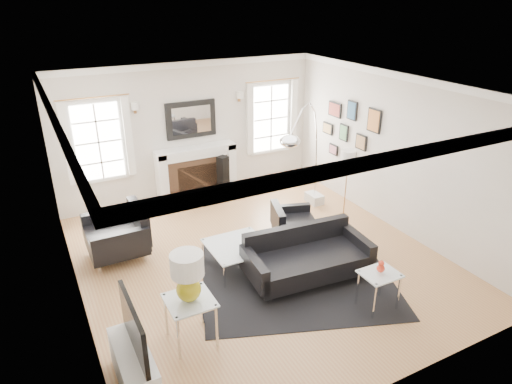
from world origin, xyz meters
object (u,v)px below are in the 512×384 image
fireplace (197,173)px  coffee_table (238,247)px  arc_floor_lamp (304,158)px  armchair_right (292,225)px  gourd_lamp (188,274)px  sofa (305,258)px  armchair_left (120,235)px

fireplace → coffee_table: size_ratio=1.87×
coffee_table → arc_floor_lamp: size_ratio=0.39×
armchair_right → gourd_lamp: bearing=-147.3°
fireplace → coffee_table: (-0.41, -2.86, -0.17)m
fireplace → armchair_right: size_ratio=1.72×
gourd_lamp → armchair_right: bearing=32.7°
sofa → armchair_left: (-2.36, 1.92, 0.05)m
sofa → arc_floor_lamp: bearing=58.6°
sofa → arc_floor_lamp: size_ratio=0.83×
armchair_left → armchair_right: size_ratio=1.05×
fireplace → coffee_table: fireplace is taller
fireplace → gourd_lamp: size_ratio=2.66×
sofa → armchair_right: (0.41, 1.04, -0.03)m
arc_floor_lamp → armchair_left: bearing=174.1°
gourd_lamp → armchair_left: bearing=97.5°
fireplace → gourd_lamp: (-1.64, -4.09, 0.45)m
armchair_left → armchair_right: 2.91m
armchair_left → arc_floor_lamp: (3.32, -0.35, 0.88)m
arc_floor_lamp → gourd_lamp: bearing=-144.9°
coffee_table → gourd_lamp: gourd_lamp is taller
fireplace → coffee_table: bearing=-98.2°
armchair_right → arc_floor_lamp: size_ratio=0.42×
fireplace → sofa: bearing=-83.8°
sofa → coffee_table: bearing=138.7°
sofa → gourd_lamp: gourd_lamp is taller
sofa → arc_floor_lamp: (0.96, 1.57, 0.94)m
armchair_right → coffee_table: size_ratio=1.09×
fireplace → armchair_left: 2.57m
fireplace → arc_floor_lamp: arc_floor_lamp is taller
armchair_right → coffee_table: bearing=-164.4°
gourd_lamp → arc_floor_lamp: bearing=35.1°
fireplace → armchair_left: size_ratio=1.65×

